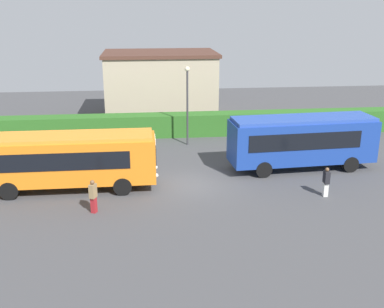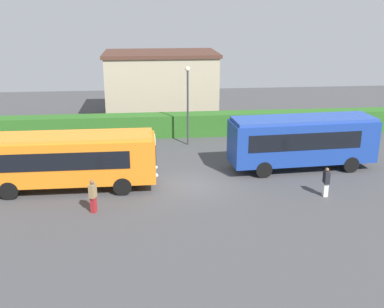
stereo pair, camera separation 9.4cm
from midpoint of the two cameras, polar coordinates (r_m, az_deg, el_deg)
name	(u,v)px [view 1 (the left image)]	position (r m, az deg, el deg)	size (l,w,h in m)	color
ground_plane	(191,185)	(26.73, -0.20, -3.83)	(64.00, 64.00, 0.00)	#424244
bus_orange	(68,159)	(26.39, -15.19, -0.54)	(9.80, 2.58, 3.17)	orange
bus_blue	(302,140)	(29.59, 13.36, 1.74)	(9.29, 3.07, 3.33)	navy
person_left	(93,196)	(23.46, -12.22, -5.03)	(0.40, 0.48, 1.73)	maroon
person_center	(326,181)	(25.92, 16.13, -3.26)	(0.29, 0.49, 1.63)	silver
hedge_row	(177,125)	(36.68, -1.94, 3.64)	(44.00, 1.66, 1.73)	#2A6020
depot_building	(160,84)	(42.99, -3.97, 8.57)	(10.16, 7.13, 5.91)	tan
traffic_cone	(104,146)	(33.56, -10.89, 0.95)	(0.36, 0.36, 0.60)	orange
lamppost	(187,97)	(33.54, -0.66, 7.05)	(0.36, 0.36, 5.77)	#38383D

